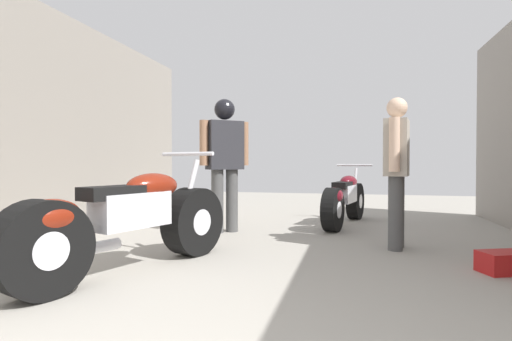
{
  "coord_description": "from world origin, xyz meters",
  "views": [
    {
      "loc": [
        0.79,
        -0.69,
        0.92
      ],
      "look_at": [
        -0.23,
        3.52,
        0.84
      ],
      "focal_mm": 27.9,
      "sensor_mm": 36.0,
      "label": 1
    }
  ],
  "objects_px": {
    "mechanic_with_helmet": "(225,153)",
    "red_toolbox": "(506,262)",
    "motorcycle_maroon_cruiser": "(127,223)",
    "mechanic_in_blue": "(397,163)",
    "motorcycle_black_naked": "(344,199)"
  },
  "relations": [
    {
      "from": "motorcycle_maroon_cruiser",
      "to": "red_toolbox",
      "type": "distance_m",
      "value": 3.19
    },
    {
      "from": "red_toolbox",
      "to": "mechanic_with_helmet",
      "type": "bearing_deg",
      "value": 155.47
    },
    {
      "from": "mechanic_with_helmet",
      "to": "red_toolbox",
      "type": "distance_m",
      "value": 3.35
    },
    {
      "from": "motorcycle_black_naked",
      "to": "red_toolbox",
      "type": "bearing_deg",
      "value": -59.43
    },
    {
      "from": "motorcycle_maroon_cruiser",
      "to": "red_toolbox",
      "type": "height_order",
      "value": "motorcycle_maroon_cruiser"
    },
    {
      "from": "mechanic_in_blue",
      "to": "red_toolbox",
      "type": "relative_size",
      "value": 3.92
    },
    {
      "from": "motorcycle_black_naked",
      "to": "red_toolbox",
      "type": "xyz_separation_m",
      "value": [
        1.37,
        -2.32,
        -0.29
      ]
    },
    {
      "from": "mechanic_in_blue",
      "to": "red_toolbox",
      "type": "xyz_separation_m",
      "value": [
        0.79,
        -0.78,
        -0.83
      ]
    },
    {
      "from": "motorcycle_black_naked",
      "to": "mechanic_in_blue",
      "type": "distance_m",
      "value": 1.73
    },
    {
      "from": "motorcycle_maroon_cruiser",
      "to": "mechanic_with_helmet",
      "type": "bearing_deg",
      "value": 85.46
    },
    {
      "from": "motorcycle_maroon_cruiser",
      "to": "mechanic_in_blue",
      "type": "xyz_separation_m",
      "value": [
        2.29,
        1.55,
        0.49
      ]
    },
    {
      "from": "motorcycle_maroon_cruiser",
      "to": "motorcycle_black_naked",
      "type": "height_order",
      "value": "motorcycle_maroon_cruiser"
    },
    {
      "from": "mechanic_in_blue",
      "to": "mechanic_with_helmet",
      "type": "height_order",
      "value": "mechanic_with_helmet"
    },
    {
      "from": "mechanic_in_blue",
      "to": "mechanic_with_helmet",
      "type": "xyz_separation_m",
      "value": [
        -2.12,
        0.55,
        0.14
      ]
    },
    {
      "from": "motorcycle_maroon_cruiser",
      "to": "motorcycle_black_naked",
      "type": "relative_size",
      "value": 1.12
    }
  ]
}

